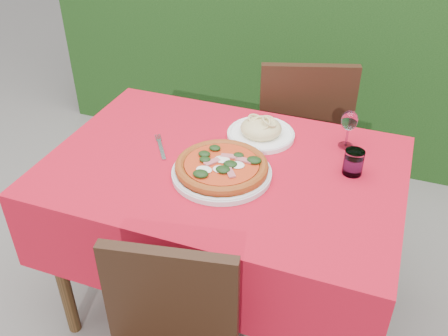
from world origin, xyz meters
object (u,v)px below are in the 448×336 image
(pizza_plate, at_px, (222,168))
(water_glass, at_px, (353,163))
(wine_glass, at_px, (349,122))
(chair_far, at_px, (301,134))
(pasta_plate, at_px, (261,131))
(fork, at_px, (161,149))

(pizza_plate, relative_size, water_glass, 4.24)
(water_glass, distance_m, wine_glass, 0.19)
(chair_far, bearing_deg, water_glass, 99.42)
(chair_far, bearing_deg, pasta_plate, 62.85)
(chair_far, xyz_separation_m, wine_glass, (0.24, -0.40, 0.33))
(pizza_plate, height_order, fork, pizza_plate)
(pizza_plate, xyz_separation_m, water_glass, (0.42, 0.17, 0.01))
(fork, bearing_deg, pasta_plate, 0.40)
(pasta_plate, bearing_deg, water_glass, -18.44)
(pasta_plate, relative_size, fork, 1.33)
(chair_far, bearing_deg, fork, 41.93)
(pizza_plate, bearing_deg, pasta_plate, 80.19)
(pizza_plate, xyz_separation_m, pasta_plate, (0.05, 0.29, -0.00))
(chair_far, relative_size, wine_glass, 6.15)
(pasta_plate, height_order, wine_glass, wine_glass)
(fork, bearing_deg, pizza_plate, -49.62)
(pizza_plate, relative_size, wine_glass, 2.54)
(chair_far, height_order, pizza_plate, chair_far)
(pasta_plate, distance_m, fork, 0.39)
(pizza_plate, bearing_deg, water_glass, 22.25)
(chair_far, relative_size, pasta_plate, 3.53)
(pasta_plate, xyz_separation_m, wine_glass, (0.32, 0.05, 0.08))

